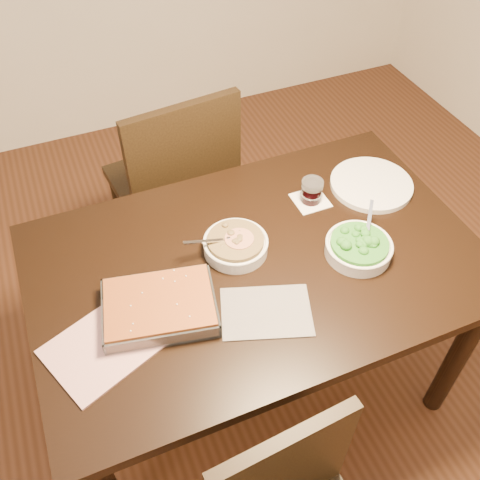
{
  "coord_description": "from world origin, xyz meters",
  "views": [
    {
      "loc": [
        -0.47,
        -0.99,
        2.0
      ],
      "look_at": [
        -0.04,
        0.06,
        0.8
      ],
      "focal_mm": 40.0,
      "sensor_mm": 36.0,
      "label": 1
    }
  ],
  "objects_px": {
    "wine_tumbler": "(312,191)",
    "chair_far": "(177,181)",
    "baking_dish": "(160,307)",
    "dinner_plate": "(371,184)",
    "table": "(257,279)",
    "broccoli_bowl": "(359,247)",
    "stew_bowl": "(236,244)"
  },
  "relations": [
    {
      "from": "wine_tumbler",
      "to": "chair_far",
      "type": "distance_m",
      "value": 0.66
    },
    {
      "from": "baking_dish",
      "to": "dinner_plate",
      "type": "relative_size",
      "value": 1.23
    },
    {
      "from": "wine_tumbler",
      "to": "table",
      "type": "bearing_deg",
      "value": -147.51
    },
    {
      "from": "broccoli_bowl",
      "to": "chair_far",
      "type": "height_order",
      "value": "chair_far"
    },
    {
      "from": "broccoli_bowl",
      "to": "dinner_plate",
      "type": "bearing_deg",
      "value": 50.55
    },
    {
      "from": "wine_tumbler",
      "to": "dinner_plate",
      "type": "bearing_deg",
      "value": -3.83
    },
    {
      "from": "baking_dish",
      "to": "wine_tumbler",
      "type": "distance_m",
      "value": 0.67
    },
    {
      "from": "broccoli_bowl",
      "to": "dinner_plate",
      "type": "height_order",
      "value": "broccoli_bowl"
    },
    {
      "from": "broccoli_bowl",
      "to": "baking_dish",
      "type": "xyz_separation_m",
      "value": [
        -0.64,
        0.02,
        -0.0
      ]
    },
    {
      "from": "wine_tumbler",
      "to": "dinner_plate",
      "type": "distance_m",
      "value": 0.24
    },
    {
      "from": "table",
      "to": "broccoli_bowl",
      "type": "distance_m",
      "value": 0.34
    },
    {
      "from": "table",
      "to": "wine_tumbler",
      "type": "relative_size",
      "value": 16.65
    },
    {
      "from": "stew_bowl",
      "to": "dinner_plate",
      "type": "xyz_separation_m",
      "value": [
        0.56,
        0.1,
        -0.02
      ]
    },
    {
      "from": "broccoli_bowl",
      "to": "baking_dish",
      "type": "height_order",
      "value": "broccoli_bowl"
    },
    {
      "from": "baking_dish",
      "to": "stew_bowl",
      "type": "bearing_deg",
      "value": 37.43
    },
    {
      "from": "wine_tumbler",
      "to": "baking_dish",
      "type": "bearing_deg",
      "value": -157.48
    },
    {
      "from": "wine_tumbler",
      "to": "chair_far",
      "type": "relative_size",
      "value": 0.09
    },
    {
      "from": "table",
      "to": "baking_dish",
      "type": "height_order",
      "value": "baking_dish"
    },
    {
      "from": "table",
      "to": "wine_tumbler",
      "type": "bearing_deg",
      "value": 32.49
    },
    {
      "from": "table",
      "to": "chair_far",
      "type": "relative_size",
      "value": 1.43
    },
    {
      "from": "chair_far",
      "to": "broccoli_bowl",
      "type": "bearing_deg",
      "value": 108.08
    },
    {
      "from": "broccoli_bowl",
      "to": "chair_far",
      "type": "distance_m",
      "value": 0.9
    },
    {
      "from": "wine_tumbler",
      "to": "stew_bowl",
      "type": "bearing_deg",
      "value": -160.61
    },
    {
      "from": "broccoli_bowl",
      "to": "wine_tumbler",
      "type": "height_order",
      "value": "wine_tumbler"
    },
    {
      "from": "stew_bowl",
      "to": "baking_dish",
      "type": "height_order",
      "value": "stew_bowl"
    },
    {
      "from": "table",
      "to": "broccoli_bowl",
      "type": "bearing_deg",
      "value": -17.94
    },
    {
      "from": "broccoli_bowl",
      "to": "table",
      "type": "bearing_deg",
      "value": 162.06
    },
    {
      "from": "dinner_plate",
      "to": "wine_tumbler",
      "type": "bearing_deg",
      "value": 176.17
    },
    {
      "from": "table",
      "to": "baking_dish",
      "type": "relative_size",
      "value": 3.92
    },
    {
      "from": "stew_bowl",
      "to": "chair_far",
      "type": "relative_size",
      "value": 0.23
    },
    {
      "from": "wine_tumbler",
      "to": "dinner_plate",
      "type": "height_order",
      "value": "wine_tumbler"
    },
    {
      "from": "stew_bowl",
      "to": "baking_dish",
      "type": "relative_size",
      "value": 0.64
    }
  ]
}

